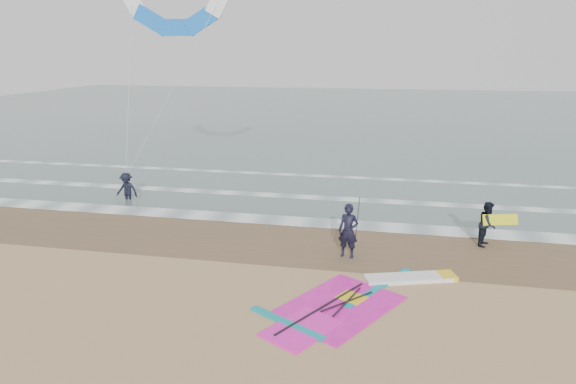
% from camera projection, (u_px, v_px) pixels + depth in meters
% --- Properties ---
extents(ground, '(120.00, 120.00, 0.00)m').
position_uv_depth(ground, '(314.00, 324.00, 13.59)').
color(ground, tan).
rests_on(ground, ground).
extents(sea_water, '(120.00, 80.00, 0.02)m').
position_uv_depth(sea_water, '(377.00, 114.00, 58.94)').
color(sea_water, '#47605E').
rests_on(sea_water, ground).
extents(wet_sand_band, '(120.00, 5.00, 0.01)m').
position_uv_depth(wet_sand_band, '(338.00, 244.00, 19.26)').
color(wet_sand_band, brown).
rests_on(wet_sand_band, ground).
extents(foam_waterline, '(120.00, 9.15, 0.02)m').
position_uv_depth(foam_waterline, '(348.00, 209.00, 23.45)').
color(foam_waterline, white).
rests_on(foam_waterline, ground).
extents(windsurf_rig, '(5.95, 5.63, 0.14)m').
position_uv_depth(windsurf_rig, '(361.00, 298.00, 14.93)').
color(windsurf_rig, white).
rests_on(windsurf_rig, ground).
extents(person_standing, '(0.78, 0.59, 1.93)m').
position_uv_depth(person_standing, '(348.00, 231.00, 17.79)').
color(person_standing, black).
rests_on(person_standing, ground).
extents(person_walking, '(0.90, 0.99, 1.67)m').
position_uv_depth(person_walking, '(488.00, 224.00, 18.91)').
color(person_walking, black).
rests_on(person_walking, ground).
extents(person_wading, '(1.14, 0.70, 1.71)m').
position_uv_depth(person_wading, '(126.00, 183.00, 24.67)').
color(person_wading, black).
rests_on(person_wading, ground).
extents(held_pole, '(0.17, 0.86, 1.82)m').
position_uv_depth(held_pole, '(357.00, 219.00, 17.61)').
color(held_pole, black).
rests_on(held_pole, ground).
extents(carried_kiteboard, '(1.30, 0.51, 0.39)m').
position_uv_depth(carried_kiteboard, '(500.00, 220.00, 18.68)').
color(carried_kiteboard, yellow).
rests_on(carried_kiteboard, ground).
extents(surf_kite, '(5.95, 2.34, 9.15)m').
position_uv_depth(surf_kite, '(176.00, 14.00, 24.28)').
color(surf_kite, white).
rests_on(surf_kite, ground).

